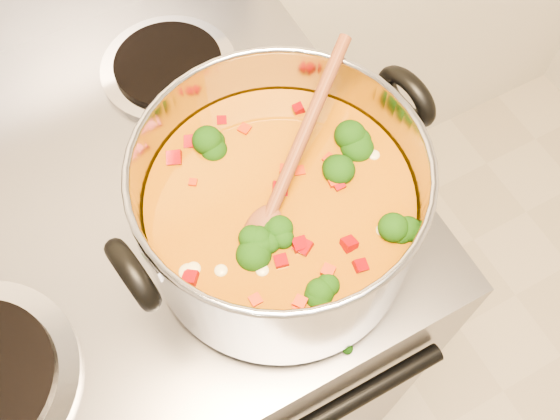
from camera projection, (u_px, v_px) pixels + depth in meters
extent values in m
cube|color=gray|center=(153.00, 322.00, 1.17)|extent=(0.75, 0.65, 0.92)
cylinder|color=#A5A5AD|center=(269.00, 238.00, 0.74)|extent=(0.23, 0.23, 0.01)
cylinder|color=black|center=(269.00, 236.00, 0.73)|extent=(0.18, 0.18, 0.01)
cylinder|color=#A5A5AD|center=(169.00, 68.00, 0.86)|extent=(0.19, 0.19, 0.01)
cylinder|color=black|center=(168.00, 64.00, 0.86)|extent=(0.15, 0.15, 0.01)
cylinder|color=#ACACB4|center=(280.00, 207.00, 0.65)|extent=(0.29, 0.29, 0.16)
torus|color=#ACACB4|center=(280.00, 167.00, 0.58)|extent=(0.30, 0.30, 0.01)
cylinder|color=#8E5B0C|center=(280.00, 219.00, 0.68)|extent=(0.28, 0.28, 0.10)
torus|color=black|center=(133.00, 275.00, 0.56)|extent=(0.03, 0.08, 0.08)
torus|color=black|center=(406.00, 97.00, 0.65)|extent=(0.03, 0.08, 0.08)
ellipsoid|color=black|center=(345.00, 175.00, 0.65)|extent=(0.04, 0.04, 0.03)
ellipsoid|color=black|center=(191.00, 203.00, 0.63)|extent=(0.04, 0.04, 0.03)
ellipsoid|color=black|center=(225.00, 218.00, 0.62)|extent=(0.04, 0.04, 0.03)
ellipsoid|color=black|center=(266.00, 143.00, 0.67)|extent=(0.04, 0.04, 0.03)
ellipsoid|color=black|center=(372.00, 266.00, 0.60)|extent=(0.04, 0.04, 0.03)
ellipsoid|color=black|center=(366.00, 277.00, 0.60)|extent=(0.04, 0.04, 0.03)
ellipsoid|color=black|center=(238.00, 298.00, 0.59)|extent=(0.04, 0.04, 0.03)
ellipsoid|color=black|center=(168.00, 233.00, 0.62)|extent=(0.04, 0.04, 0.03)
ellipsoid|color=#970512|center=(361.00, 274.00, 0.60)|extent=(0.01, 0.01, 0.01)
ellipsoid|color=#970512|center=(394.00, 202.00, 0.63)|extent=(0.01, 0.01, 0.01)
ellipsoid|color=#970512|center=(387.00, 232.00, 0.62)|extent=(0.01, 0.01, 0.01)
ellipsoid|color=#970512|center=(391.00, 173.00, 0.65)|extent=(0.01, 0.01, 0.01)
ellipsoid|color=#970512|center=(287.00, 219.00, 0.62)|extent=(0.01, 0.01, 0.01)
ellipsoid|color=#970512|center=(256.00, 195.00, 0.64)|extent=(0.01, 0.01, 0.01)
ellipsoid|color=#970512|center=(283.00, 239.00, 0.61)|extent=(0.01, 0.01, 0.01)
ellipsoid|color=#970512|center=(218.00, 229.00, 0.62)|extent=(0.01, 0.01, 0.01)
ellipsoid|color=#970512|center=(250.00, 200.00, 0.63)|extent=(0.01, 0.01, 0.01)
ellipsoid|color=#970512|center=(285.00, 294.00, 0.59)|extent=(0.01, 0.01, 0.01)
ellipsoid|color=#970512|center=(254.00, 217.00, 0.63)|extent=(0.01, 0.01, 0.01)
ellipsoid|color=#970512|center=(217.00, 121.00, 0.68)|extent=(0.01, 0.01, 0.01)
ellipsoid|color=#970512|center=(192.00, 159.00, 0.66)|extent=(0.01, 0.01, 0.01)
ellipsoid|color=#970512|center=(257.00, 295.00, 0.59)|extent=(0.01, 0.01, 0.01)
ellipsoid|color=#AD2709|center=(377.00, 151.00, 0.66)|extent=(0.01, 0.01, 0.01)
ellipsoid|color=#AD2709|center=(208.00, 168.00, 0.65)|extent=(0.01, 0.01, 0.01)
ellipsoid|color=#AD2709|center=(274.00, 240.00, 0.61)|extent=(0.01, 0.01, 0.01)
ellipsoid|color=#AD2709|center=(209.00, 189.00, 0.64)|extent=(0.01, 0.01, 0.01)
ellipsoid|color=#AD2709|center=(346.00, 160.00, 0.66)|extent=(0.01, 0.01, 0.01)
ellipsoid|color=#AD2709|center=(267.00, 237.00, 0.61)|extent=(0.01, 0.01, 0.01)
ellipsoid|color=#AD2709|center=(364.00, 251.00, 0.61)|extent=(0.01, 0.01, 0.01)
ellipsoid|color=#AD2709|center=(204.00, 289.00, 0.59)|extent=(0.01, 0.01, 0.01)
ellipsoid|color=#AD2709|center=(361.00, 212.00, 0.63)|extent=(0.01, 0.01, 0.01)
ellipsoid|color=#AD2709|center=(188.00, 154.00, 0.66)|extent=(0.01, 0.01, 0.01)
ellipsoid|color=#C5BA87|center=(266.00, 101.00, 0.69)|extent=(0.02, 0.02, 0.01)
ellipsoid|color=#C5BA87|center=(281.00, 312.00, 0.58)|extent=(0.02, 0.02, 0.01)
ellipsoid|color=#C5BA87|center=(295.00, 186.00, 0.64)|extent=(0.02, 0.02, 0.01)
ellipsoid|color=#C5BA87|center=(270.00, 161.00, 0.66)|extent=(0.02, 0.02, 0.01)
ellipsoid|color=#C5BA87|center=(229.00, 175.00, 0.65)|extent=(0.02, 0.02, 0.01)
ellipsoid|color=#C5BA87|center=(346.00, 149.00, 0.66)|extent=(0.02, 0.02, 0.01)
ellipsoid|color=brown|center=(261.00, 234.00, 0.62)|extent=(0.08, 0.07, 0.04)
cylinder|color=brown|center=(304.00, 134.00, 0.63)|extent=(0.18, 0.14, 0.09)
ellipsoid|color=black|center=(224.00, 116.00, 0.82)|extent=(0.01, 0.01, 0.01)
ellipsoid|color=black|center=(355.00, 123.00, 0.82)|extent=(0.01, 0.01, 0.01)
ellipsoid|color=black|center=(408.00, 196.00, 0.77)|extent=(0.01, 0.01, 0.01)
ellipsoid|color=black|center=(295.00, 378.00, 0.66)|extent=(0.01, 0.01, 0.01)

